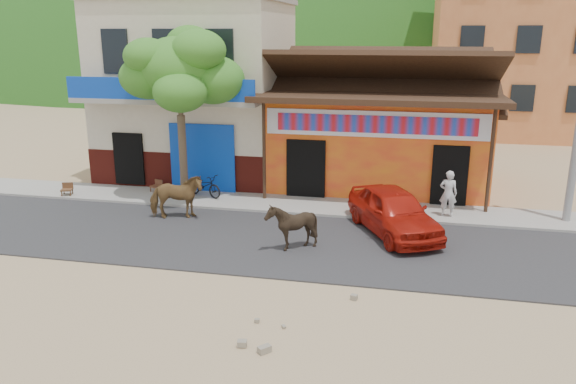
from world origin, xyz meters
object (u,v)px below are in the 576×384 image
cow_dark (291,226)px  cafe_chair_right (66,184)px  pedestrian (448,193)px  cafe_chair_left (156,181)px  tree (181,115)px  red_car (394,211)px  cow_tan (176,197)px  scooter (204,185)px

cow_dark → cafe_chair_right: (-9.09, 3.31, -0.19)m
pedestrian → cafe_chair_left: size_ratio=1.91×
tree → cafe_chair_left: tree is taller
cafe_chair_right → red_car: bearing=-24.9°
cow_tan → pedestrian: (8.59, 1.83, 0.11)m
cow_dark → scooter: (-4.09, 4.20, -0.19)m
cow_dark → red_car: bearing=132.5°
tree → red_car: size_ratio=1.47×
pedestrian → tree: bearing=4.0°
red_car → cafe_chair_left: size_ratio=5.12×
tree → cafe_chair_left: (-1.40, 0.63, -2.60)m
pedestrian → cow_dark: bearing=44.7°
cow_tan → cafe_chair_right: size_ratio=2.11×
scooter → tree: bearing=147.6°
red_car → cafe_chair_left: bearing=136.9°
scooter → cow_tan: bearing=-157.7°
cow_tan → pedestrian: pedestrian is taller
cow_dark → pedestrian: size_ratio=0.90×
tree → cow_dark: size_ratio=4.40×
cow_dark → red_car: size_ratio=0.33×
tree → cafe_chair_right: tree is taller
pedestrian → cafe_chair_right: 13.51m
red_car → cafe_chair_left: (-8.82, 2.53, -0.22)m
red_car → cafe_chair_left: red_car is taller
scooter → pedestrian: bearing=-68.9°
cow_tan → red_car: size_ratio=0.43×
tree → red_car: (7.42, -1.90, -2.39)m
scooter → cafe_chair_right: 5.08m
cafe_chair_left → cafe_chair_right: (-3.00, -1.13, 0.01)m
pedestrian → scooter: bearing=1.3°
cow_dark → scooter: size_ratio=0.87×
tree → cow_tan: 3.10m
pedestrian → cafe_chair_left: bearing=0.7°
tree → scooter: bearing=33.1°
red_car → pedestrian: (1.68, 1.77, 0.15)m
cafe_chair_left → scooter: bearing=12.8°
red_car → pedestrian: pedestrian is taller
red_car → tree: bearing=138.5°
tree → cow_dark: tree is taller
red_car → scooter: size_ratio=2.60×
cow_dark → pedestrian: (4.41, 3.69, 0.16)m
cow_tan → scooter: bearing=-19.6°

